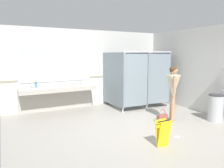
% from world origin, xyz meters
% --- Properties ---
extents(ground_plane, '(6.18, 6.81, 0.10)m').
position_xyz_m(ground_plane, '(0.00, 0.00, -0.05)').
color(ground_plane, '#9E998E').
extents(wall_back, '(6.18, 0.12, 2.76)m').
position_xyz_m(wall_back, '(0.00, 3.16, 1.38)').
color(wall_back, silver).
rests_on(wall_back, ground_plane).
extents(wall_side_right, '(0.12, 6.81, 2.76)m').
position_xyz_m(wall_side_right, '(2.85, 0.00, 1.38)').
color(wall_side_right, silver).
rests_on(wall_side_right, ground_plane).
extents(wall_back_tile_band, '(6.18, 0.01, 0.06)m').
position_xyz_m(wall_back_tile_band, '(0.00, 3.10, 1.05)').
color(wall_back_tile_band, '#9E937F').
rests_on(wall_back_tile_band, wall_back).
extents(vanity_counter, '(2.48, 0.58, 0.94)m').
position_xyz_m(vanity_counter, '(-1.33, 2.88, 0.61)').
color(vanity_counter, '#B2ADA3').
rests_on(vanity_counter, ground_plane).
extents(mirror_panel, '(2.38, 0.02, 1.13)m').
position_xyz_m(mirror_panel, '(-1.33, 3.09, 1.54)').
color(mirror_panel, silver).
rests_on(mirror_panel, wall_back).
extents(bathroom_stalls, '(1.99, 1.52, 1.99)m').
position_xyz_m(bathroom_stalls, '(1.41, 2.13, 1.04)').
color(bathroom_stalls, gray).
rests_on(bathroom_stalls, ground_plane).
extents(trash_bin, '(0.41, 0.41, 0.77)m').
position_xyz_m(trash_bin, '(2.35, -0.31, 0.38)').
color(trash_bin, '#B7BABF').
rests_on(trash_bin, ground_plane).
extents(person_standing, '(0.56, 0.56, 1.58)m').
position_xyz_m(person_standing, '(1.25, 0.26, 0.99)').
color(person_standing, tan).
rests_on(person_standing, ground_plane).
extents(handbag, '(0.30, 0.12, 0.37)m').
position_xyz_m(handbag, '(0.95, 0.33, 0.12)').
color(handbag, '#934C42').
rests_on(handbag, ground_plane).
extents(soap_dispenser, '(0.07, 0.07, 0.19)m').
position_xyz_m(soap_dispenser, '(-2.01, 2.97, 0.90)').
color(soap_dispenser, teal).
rests_on(soap_dispenser, vanity_counter).
extents(paper_cup, '(0.07, 0.07, 0.09)m').
position_xyz_m(paper_cup, '(-0.83, 2.73, 0.87)').
color(paper_cup, beige).
rests_on(paper_cup, vanity_counter).
extents(wet_floor_sign, '(0.28, 0.19, 0.56)m').
position_xyz_m(wet_floor_sign, '(-0.12, -0.92, 0.29)').
color(wet_floor_sign, yellow).
rests_on(wet_floor_sign, ground_plane).
extents(floor_drain_cover, '(0.14, 0.14, 0.01)m').
position_xyz_m(floor_drain_cover, '(0.52, -0.68, 0.00)').
color(floor_drain_cover, '#B7BABF').
rests_on(floor_drain_cover, ground_plane).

